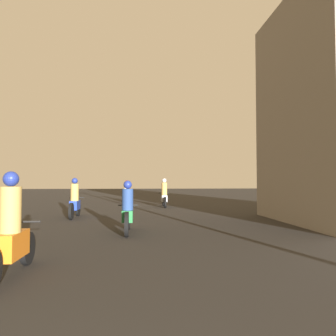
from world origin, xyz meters
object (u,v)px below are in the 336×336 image
(motorcycle_blue, at_px, (75,202))
(motorcycle_silver, at_px, (164,196))
(motorcycle_orange, at_px, (11,235))
(motorcycle_red, at_px, (127,193))
(motorcycle_green, at_px, (128,212))

(motorcycle_blue, relative_size, motorcycle_silver, 1.01)
(motorcycle_orange, distance_m, motorcycle_red, 17.87)
(motorcycle_green, bearing_deg, motorcycle_red, 99.65)
(motorcycle_orange, bearing_deg, motorcycle_silver, 83.30)
(motorcycle_green, bearing_deg, motorcycle_blue, 126.65)
(motorcycle_green, height_order, motorcycle_silver, motorcycle_silver)
(motorcycle_green, relative_size, motorcycle_red, 1.04)
(motorcycle_orange, relative_size, motorcycle_green, 1.02)
(motorcycle_silver, distance_m, motorcycle_red, 5.08)
(motorcycle_silver, bearing_deg, motorcycle_green, -96.50)
(motorcycle_silver, height_order, motorcycle_red, motorcycle_silver)
(motorcycle_green, height_order, motorcycle_blue, motorcycle_blue)
(motorcycle_green, distance_m, motorcycle_silver, 9.31)
(motorcycle_green, distance_m, motorcycle_red, 13.68)
(motorcycle_green, relative_size, motorcycle_silver, 1.00)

